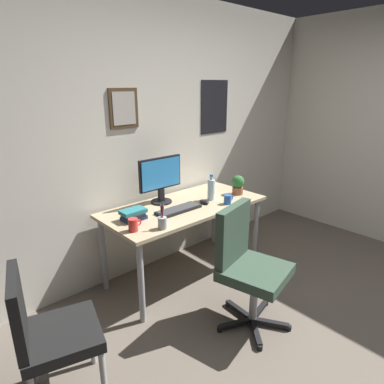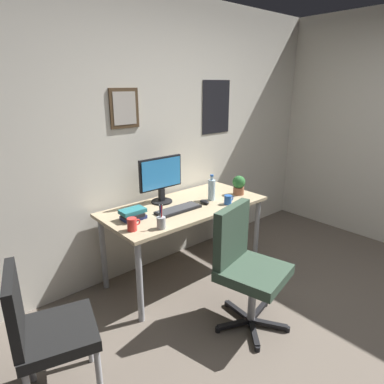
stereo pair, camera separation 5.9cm
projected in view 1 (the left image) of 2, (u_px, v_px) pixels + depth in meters
The scene contains 14 objects.
ground_plane at pixel (368, 371), 2.19m from camera, with size 5.28×5.28×0.00m, color #60564C.
wall_back at pixel (164, 137), 3.31m from camera, with size 4.40×0.10×2.60m.
desk at pixel (185, 213), 3.12m from camera, with size 1.54×0.72×0.73m.
office_chair at pixel (246, 261), 2.51m from camera, with size 0.58×0.58×0.95m.
side_chair at pixel (47, 330), 1.85m from camera, with size 0.52×0.52×0.88m.
monitor at pixel (161, 178), 3.09m from camera, with size 0.46×0.20×0.43m.
keyboard at pixel (179, 209), 2.95m from camera, with size 0.43×0.15×0.03m.
computer_mouse at pixel (204, 202), 3.13m from camera, with size 0.06×0.11×0.04m.
water_bottle at pixel (211, 189), 3.20m from camera, with size 0.07×0.07×0.25m.
coffee_mug_near at pixel (133, 225), 2.53m from camera, with size 0.11×0.07×0.10m.
coffee_mug_far at pixel (228, 199), 3.11m from camera, with size 0.11×0.07×0.09m.
potted_plant at pixel (238, 184), 3.37m from camera, with size 0.13×0.13×0.20m.
pen_cup at pixel (162, 222), 2.57m from camera, with size 0.07×0.07×0.20m.
book_stack_left at pixel (133, 215), 2.74m from camera, with size 0.21×0.14×0.09m.
Camera 1 is at (-2.01, -0.50, 1.80)m, focal length 31.14 mm.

